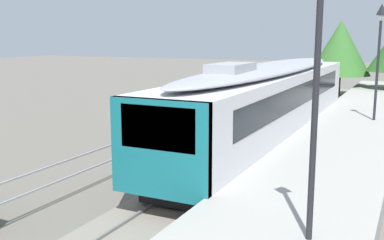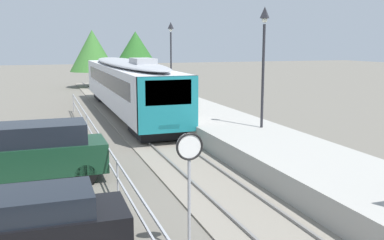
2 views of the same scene
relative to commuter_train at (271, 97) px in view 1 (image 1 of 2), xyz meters
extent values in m
plane|color=#6B665B|center=(-3.00, -5.68, -2.15)|extent=(160.00, 160.00, 0.00)
cube|color=gray|center=(0.00, -5.68, -2.12)|extent=(3.20, 60.00, 0.06)
cube|color=slate|center=(-0.72, -5.68, -2.05)|extent=(0.08, 60.00, 0.08)
cube|color=slate|center=(0.72, -5.68, -2.05)|extent=(0.08, 60.00, 0.08)
cube|color=silver|center=(0.00, 0.11, -0.18)|extent=(2.80, 19.93, 2.55)
cube|color=#19757F|center=(0.00, -9.76, -0.18)|extent=(2.80, 0.24, 2.55)
cube|color=black|center=(0.00, -9.84, 0.38)|extent=(2.13, 0.08, 1.12)
cube|color=black|center=(0.00, 0.11, 0.23)|extent=(2.82, 16.74, 0.92)
ellipsoid|color=#A8AAAF|center=(0.00, 0.11, 1.27)|extent=(2.69, 19.13, 0.44)
cube|color=#A8AAAF|center=(0.00, -4.88, 1.55)|extent=(1.10, 2.20, 0.36)
cube|color=#EAE5C6|center=(0.00, -9.83, -1.18)|extent=(1.00, 0.10, 0.20)
cube|color=black|center=(0.00, -7.46, -1.73)|extent=(2.24, 3.20, 0.55)
cube|color=black|center=(0.00, 7.67, -1.73)|extent=(2.24, 3.20, 0.55)
cube|color=#A8A59E|center=(3.25, -5.68, -1.70)|extent=(3.90, 60.00, 0.90)
cylinder|color=#232328|center=(4.05, -11.01, 1.05)|extent=(0.12, 0.12, 4.60)
cylinder|color=#232328|center=(4.05, 3.38, 1.05)|extent=(0.12, 0.12, 4.60)
pyramid|color=#232328|center=(4.05, 3.38, 3.85)|extent=(0.34, 0.34, 0.50)
sphere|color=silver|center=(4.05, 3.38, 3.53)|extent=(0.24, 0.24, 0.24)
cylinder|color=#9EA0A5|center=(-3.30, -6.68, -1.52)|extent=(0.06, 0.06, 1.25)
cylinder|color=#9EA0A5|center=(-3.30, 2.32, -1.52)|extent=(0.06, 0.06, 1.25)
cylinder|color=brown|center=(0.02, 19.22, -1.29)|extent=(0.36, 0.36, 1.72)
cone|color=#38702D|center=(0.02, 19.22, 1.77)|extent=(4.89, 4.89, 4.39)
camera|label=1|loc=(5.67, -19.44, 2.60)|focal=42.67mm
camera|label=2|loc=(-5.28, -28.06, 2.51)|focal=40.17mm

